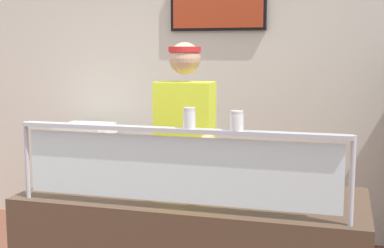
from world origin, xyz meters
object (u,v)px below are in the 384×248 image
at_px(parmesan_shaker, 189,119).
at_px(worker_figure, 185,155).
at_px(pepper_flake_shaker, 237,122).
at_px(pizza_box_stack, 84,134).
at_px(pizza_tray, 161,183).
at_px(pizza_server, 157,180).

relative_size(parmesan_shaker, worker_figure, 0.06).
distance_m(pepper_flake_shaker, pizza_box_stack, 2.72).
distance_m(pepper_flake_shaker, worker_figure, 1.22).
xyz_separation_m(parmesan_shaker, pepper_flake_shaker, (0.22, -0.00, -0.00)).
distance_m(parmesan_shaker, pizza_box_stack, 2.58).
relative_size(pizza_tray, worker_figure, 0.26).
distance_m(pizza_server, pizza_box_stack, 2.04).
bearing_deg(worker_figure, parmesan_shaker, -72.08).
height_order(pizza_tray, parmesan_shaker, parmesan_shaker).
distance_m(pizza_tray, worker_figure, 0.61).
xyz_separation_m(pizza_server, parmesan_shaker, (0.31, -0.40, 0.40)).
bearing_deg(parmesan_shaker, pizza_server, 127.81).
bearing_deg(pepper_flake_shaker, pizza_tray, 140.82).
bearing_deg(parmesan_shaker, pepper_flake_shaker, -0.00).
bearing_deg(pizza_tray, pizza_box_stack, 129.63).
bearing_deg(worker_figure, pepper_flake_shaker, -61.58).
height_order(pizza_server, pepper_flake_shaker, pepper_flake_shaker).
relative_size(pepper_flake_shaker, pizza_box_stack, 0.19).
relative_size(pizza_server, parmesan_shaker, 2.89).
xyz_separation_m(pizza_server, pepper_flake_shaker, (0.53, -0.40, 0.40)).
bearing_deg(worker_figure, pizza_box_stack, 142.53).
bearing_deg(pepper_flake_shaker, parmesan_shaker, 180.00).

